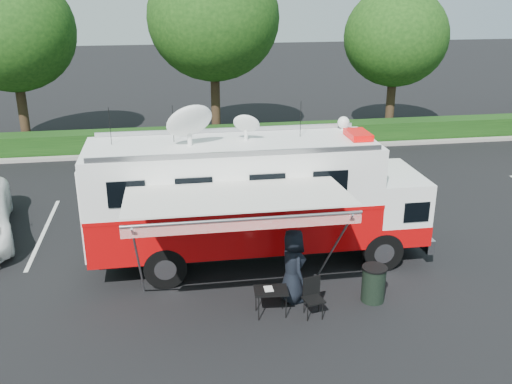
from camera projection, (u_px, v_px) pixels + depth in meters
ground_plane at (259, 259)px, 16.48m from camera, size 120.00×120.00×0.00m
back_border at (238, 38)px, 26.84m from camera, size 60.00×6.14×8.87m
stall_lines at (230, 220)px, 19.18m from camera, size 24.12×5.50×0.01m
command_truck at (256, 198)px, 15.79m from camera, size 9.36×2.58×4.50m
awning at (238, 201)px, 12.86m from camera, size 5.11×2.64×3.09m
person at (292, 300)px, 14.40m from camera, size 0.77×1.03×1.92m
folding_table at (271, 291)px, 13.55m from camera, size 0.84×0.63×0.68m
folding_chair at (312, 293)px, 13.61m from camera, size 0.53×0.56×0.95m
trash_bin at (373, 284)px, 14.22m from camera, size 0.63×0.63×0.94m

